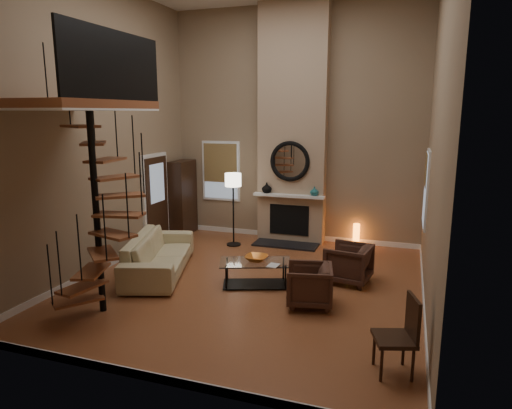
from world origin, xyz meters
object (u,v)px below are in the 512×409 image
(armchair_far, at_px, (313,285))
(coffee_table, at_px, (256,270))
(hutch, at_px, (183,197))
(armchair_near, at_px, (352,264))
(floor_lamp, at_px, (233,186))
(side_chair, at_px, (402,332))
(sofa, at_px, (159,253))
(accent_lamp, at_px, (356,235))

(armchair_far, xyz_separation_m, coffee_table, (-1.16, 0.54, -0.07))
(coffee_table, bearing_deg, hutch, 136.10)
(hutch, distance_m, armchair_far, 5.28)
(coffee_table, bearing_deg, armchair_near, 23.45)
(floor_lamp, xyz_separation_m, side_chair, (3.84, -4.34, -0.89))
(hutch, bearing_deg, armchair_far, -39.35)
(hutch, xyz_separation_m, sofa, (0.92, -2.77, -0.55))
(coffee_table, xyz_separation_m, side_chair, (2.53, -2.10, 0.24))
(accent_lamp, bearing_deg, sofa, -137.65)
(coffee_table, height_order, side_chair, side_chair)
(sofa, relative_size, armchair_near, 3.15)
(hutch, height_order, armchair_far, hutch)
(hutch, relative_size, accent_lamp, 3.42)
(floor_lamp, relative_size, side_chair, 1.74)
(hutch, bearing_deg, accent_lamp, 4.37)
(coffee_table, relative_size, accent_lamp, 2.60)
(sofa, distance_m, side_chair, 4.99)
(hutch, distance_m, side_chair, 7.32)
(coffee_table, relative_size, floor_lamp, 0.83)
(armchair_far, height_order, accent_lamp, armchair_far)
(armchair_near, bearing_deg, hutch, -105.75)
(hutch, relative_size, sofa, 0.76)
(hutch, bearing_deg, side_chair, -41.99)
(sofa, relative_size, side_chair, 2.50)
(accent_lamp, height_order, side_chair, side_chair)
(hutch, relative_size, coffee_table, 1.32)
(hutch, xyz_separation_m, floor_lamp, (1.59, -0.55, 0.46))
(armchair_far, relative_size, coffee_table, 0.51)
(side_chair, bearing_deg, sofa, 154.91)
(armchair_near, height_order, accent_lamp, armchair_near)
(armchair_near, bearing_deg, floor_lamp, -108.65)
(armchair_far, height_order, floor_lamp, floor_lamp)
(sofa, bearing_deg, hutch, 0.39)
(hutch, distance_m, floor_lamp, 1.75)
(floor_lamp, bearing_deg, sofa, -106.89)
(sofa, height_order, coffee_table, sofa)
(armchair_near, height_order, armchair_far, armchair_near)
(hutch, height_order, sofa, hutch)
(floor_lamp, bearing_deg, hutch, 160.96)
(hutch, height_order, coffee_table, hutch)
(sofa, distance_m, accent_lamp, 4.61)
(hutch, bearing_deg, floor_lamp, -19.04)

